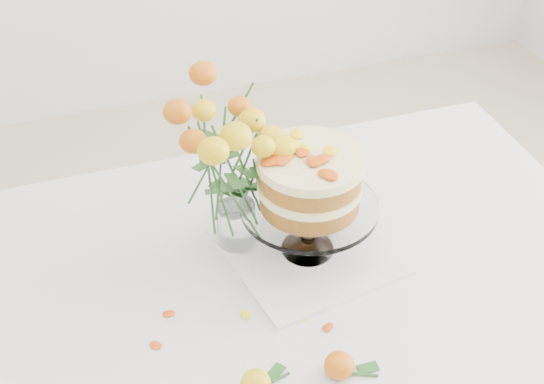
{
  "coord_description": "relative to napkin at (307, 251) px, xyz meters",
  "views": [
    {
      "loc": [
        -0.39,
        -1.07,
        1.85
      ],
      "look_at": [
        -0.01,
        0.07,
        0.91
      ],
      "focal_mm": 50.0,
      "sensor_mm": 36.0,
      "label": 1
    }
  ],
  "objects": [
    {
      "name": "table",
      "position": [
        -0.06,
        -0.03,
        -0.09
      ],
      "size": [
        1.43,
        0.93,
        0.76
      ],
      "color": "tan",
      "rests_on": "ground"
    },
    {
      "name": "napkin",
      "position": [
        0.0,
        0.0,
        0.0
      ],
      "size": [
        0.38,
        0.38,
        0.01
      ],
      "primitive_type": "cube",
      "rotation": [
        0.0,
        0.0,
        0.18
      ],
      "color": "silver",
      "rests_on": "table"
    },
    {
      "name": "cake_stand",
      "position": [
        0.0,
        0.0,
        0.17
      ],
      "size": [
        0.28,
        0.28,
        0.25
      ],
      "rotation": [
        0.0,
        0.0,
        -0.39
      ],
      "color": "white",
      "rests_on": "napkin"
    },
    {
      "name": "rose_vase",
      "position": [
        -0.13,
        0.07,
        0.23
      ],
      "size": [
        0.27,
        0.27,
        0.41
      ],
      "rotation": [
        0.0,
        0.0,
        0.03
      ],
      "color": "white",
      "rests_on": "table"
    },
    {
      "name": "loose_rose_near",
      "position": [
        -0.21,
        -0.31,
        0.02
      ],
      "size": [
        0.1,
        0.05,
        0.05
      ],
      "rotation": [
        0.0,
        0.0,
        0.24
      ],
      "color": "yellow",
      "rests_on": "table"
    },
    {
      "name": "loose_rose_far",
      "position": [
        -0.06,
        -0.32,
        0.02
      ],
      "size": [
        0.09,
        0.06,
        0.05
      ],
      "rotation": [
        0.0,
        0.0,
        -0.43
      ],
      "color": "#C95509",
      "rests_on": "table"
    },
    {
      "name": "stray_petal_a",
      "position": [
        -0.18,
        -0.13,
        -0.0
      ],
      "size": [
        0.03,
        0.02,
        0.0
      ],
      "primitive_type": "ellipsoid",
      "color": "yellow",
      "rests_on": "table"
    },
    {
      "name": "stray_petal_b",
      "position": [
        -0.08,
        -0.17,
        -0.0
      ],
      "size": [
        0.03,
        0.02,
        0.0
      ],
      "primitive_type": "ellipsoid",
      "color": "yellow",
      "rests_on": "table"
    },
    {
      "name": "stray_petal_c",
      "position": [
        -0.04,
        -0.21,
        -0.0
      ],
      "size": [
        0.03,
        0.02,
        0.0
      ],
      "primitive_type": "ellipsoid",
      "color": "yellow",
      "rests_on": "table"
    },
    {
      "name": "stray_petal_d",
      "position": [
        -0.32,
        -0.08,
        -0.0
      ],
      "size": [
        0.03,
        0.02,
        0.0
      ],
      "primitive_type": "ellipsoid",
      "color": "yellow",
      "rests_on": "table"
    },
    {
      "name": "stray_petal_e",
      "position": [
        -0.36,
        -0.15,
        -0.0
      ],
      "size": [
        0.03,
        0.02,
        0.0
      ],
      "primitive_type": "ellipsoid",
      "color": "yellow",
      "rests_on": "table"
    }
  ]
}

